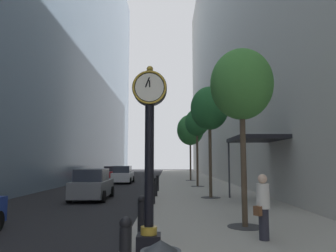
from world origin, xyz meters
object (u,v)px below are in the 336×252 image
object	(u,v)px
bollard_sixth	(159,182)
street_tree_mid_near	(211,109)
street_tree_far	(192,130)
street_clock	(151,146)
bollard_nearest	(127,247)
car_grey_near	(94,185)
bollard_third	(150,200)
bollard_fifth	(157,186)
car_red_trailing	(114,173)
pedestrian_walking	(265,205)
bollard_second	(143,215)
bollard_fourth	(154,192)
street_tree_near	(243,85)
car_white_far	(124,175)
street_tree_mid_far	(199,123)

from	to	relation	value
bollard_sixth	street_tree_mid_near	size ratio (longest dim) A/B	0.17
street_tree_far	street_clock	bearing A→B (deg)	-96.20
bollard_nearest	car_grey_near	size ratio (longest dim) A/B	0.26
bollard_third	bollard_fifth	xyz separation A→B (m)	(0.00, 6.59, 0.00)
car_red_trailing	car_grey_near	bearing A→B (deg)	-83.16
pedestrian_walking	car_grey_near	distance (m)	11.94
street_tree_far	car_red_trailing	xyz separation A→B (m)	(-9.23, 5.20, -4.75)
bollard_second	street_tree_far	size ratio (longest dim) A/B	0.16
bollard_fourth	car_grey_near	xyz separation A→B (m)	(-3.60, 2.76, 0.13)
street_tree_near	bollard_second	bearing A→B (deg)	-159.05
street_tree_near	pedestrian_walking	world-z (taller)	street_tree_near
bollard_sixth	street_tree_mid_near	xyz separation A→B (m)	(3.14, -4.08, 4.48)
bollard_fourth	street_tree_near	world-z (taller)	street_tree_near
bollard_fourth	bollard_sixth	size ratio (longest dim) A/B	1.00
street_tree_near	car_white_far	distance (m)	22.89
street_tree_near	street_tree_mid_far	bearing A→B (deg)	90.00
bollard_third	bollard_fifth	bearing A→B (deg)	90.00
bollard_fourth	street_tree_far	xyz separation A→B (m)	(3.14, 18.33, 4.81)
street_tree_far	bollard_nearest	bearing A→B (deg)	-96.34
pedestrian_walking	car_red_trailing	xyz separation A→B (m)	(-9.32, 30.57, -0.27)
bollard_sixth	street_tree_mid_far	xyz separation A→B (m)	(3.14, 3.83, 4.61)
car_grey_near	pedestrian_walking	bearing A→B (deg)	-55.08
pedestrian_walking	street_clock	bearing A→B (deg)	-162.88
street_clock	bollard_fifth	bearing A→B (deg)	91.45
bollard_fourth	pedestrian_walking	xyz separation A→B (m)	(3.23, -7.03, 0.32)
bollard_fifth	street_tree_far	size ratio (longest dim) A/B	0.16
bollard_fifth	street_tree_mid_far	world-z (taller)	street_tree_mid_far
bollard_sixth	street_tree_near	world-z (taller)	street_tree_near
street_clock	bollard_sixth	xyz separation A→B (m)	(-0.28, 14.53, -1.83)
bollard_fifth	car_white_far	bearing A→B (deg)	106.37
bollard_third	car_grey_near	xyz separation A→B (m)	(-3.60, 6.06, 0.13)
bollard_second	street_tree_mid_far	bearing A→B (deg)	79.55
bollard_second	street_tree_mid_near	world-z (taller)	street_tree_mid_near
bollard_second	bollard_fourth	xyz separation A→B (m)	(0.00, 6.59, 0.00)
street_tree_mid_near	street_tree_near	bearing A→B (deg)	-90.00
bollard_fifth	street_tree_mid_near	xyz separation A→B (m)	(3.14, -0.78, 4.48)
street_tree_mid_near	street_tree_far	size ratio (longest dim) A/B	0.90
street_tree_mid_near	street_tree_far	distance (m)	15.82
street_tree_near	street_tree_mid_near	size ratio (longest dim) A/B	0.90
bollard_third	car_red_trailing	size ratio (longest dim) A/B	0.24
bollard_nearest	car_red_trailing	world-z (taller)	car_red_trailing
street_clock	street_tree_mid_far	distance (m)	18.79
street_clock	pedestrian_walking	distance (m)	3.43
bollard_nearest	street_tree_mid_near	xyz separation A→B (m)	(3.14, 12.41, 4.48)
street_clock	bollard_fifth	size ratio (longest dim) A/B	4.00
pedestrian_walking	car_grey_near	bearing A→B (deg)	124.92
street_tree_mid_far	street_tree_far	bearing A→B (deg)	90.00
bollard_fourth	bollard_fifth	distance (m)	3.30
bollard_nearest	bollard_third	world-z (taller)	same
bollard_sixth	street_tree_mid_near	world-z (taller)	street_tree_mid_near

